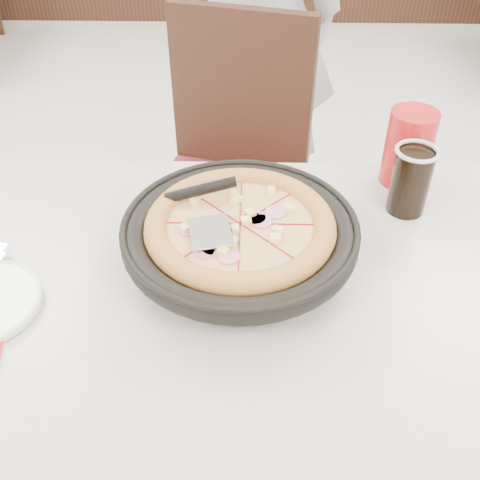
{
  "coord_description": "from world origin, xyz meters",
  "views": [
    {
      "loc": [
        0.08,
        -0.74,
        1.43
      ],
      "look_at": [
        0.07,
        0.01,
        0.8
      ],
      "focal_mm": 42.0,
      "sensor_mm": 36.0,
      "label": 1
    }
  ],
  "objects_px": {
    "main_table": "(226,413)",
    "red_cup": "(408,148)",
    "cola_glass": "(410,182)",
    "diner_person": "(254,8)",
    "pizza": "(240,233)",
    "chair_far": "(222,195)",
    "pizza_pan": "(240,244)"
  },
  "relations": [
    {
      "from": "main_table",
      "to": "cola_glass",
      "type": "height_order",
      "value": "cola_glass"
    },
    {
      "from": "pizza",
      "to": "cola_glass",
      "type": "xyz_separation_m",
      "value": [
        0.33,
        0.16,
        0.0
      ]
    },
    {
      "from": "chair_far",
      "to": "pizza",
      "type": "xyz_separation_m",
      "value": [
        0.06,
        -0.59,
        0.34
      ]
    },
    {
      "from": "cola_glass",
      "to": "diner_person",
      "type": "height_order",
      "value": "diner_person"
    },
    {
      "from": "cola_glass",
      "to": "red_cup",
      "type": "height_order",
      "value": "red_cup"
    },
    {
      "from": "main_table",
      "to": "pizza",
      "type": "distance_m",
      "value": 0.44
    },
    {
      "from": "pizza",
      "to": "cola_glass",
      "type": "distance_m",
      "value": 0.36
    },
    {
      "from": "diner_person",
      "to": "red_cup",
      "type": "bearing_deg",
      "value": 116.19
    },
    {
      "from": "main_table",
      "to": "red_cup",
      "type": "xyz_separation_m",
      "value": [
        0.37,
        0.34,
        0.45
      ]
    },
    {
      "from": "diner_person",
      "to": "pizza_pan",
      "type": "bearing_deg",
      "value": 95.88
    },
    {
      "from": "chair_far",
      "to": "pizza",
      "type": "bearing_deg",
      "value": 111.92
    },
    {
      "from": "pizza",
      "to": "main_table",
      "type": "bearing_deg",
      "value": -110.85
    },
    {
      "from": "chair_far",
      "to": "red_cup",
      "type": "xyz_separation_m",
      "value": [
        0.41,
        -0.32,
        0.35
      ]
    },
    {
      "from": "pizza",
      "to": "cola_glass",
      "type": "relative_size",
      "value": 2.25
    },
    {
      "from": "main_table",
      "to": "chair_far",
      "type": "distance_m",
      "value": 0.67
    },
    {
      "from": "red_cup",
      "to": "chair_far",
      "type": "bearing_deg",
      "value": 141.47
    },
    {
      "from": "main_table",
      "to": "pizza_pan",
      "type": "distance_m",
      "value": 0.42
    },
    {
      "from": "pizza",
      "to": "diner_person",
      "type": "height_order",
      "value": "diner_person"
    },
    {
      "from": "chair_far",
      "to": "pizza_pan",
      "type": "height_order",
      "value": "chair_far"
    },
    {
      "from": "main_table",
      "to": "pizza",
      "type": "xyz_separation_m",
      "value": [
        0.03,
        0.07,
        0.44
      ]
    },
    {
      "from": "chair_far",
      "to": "pizza",
      "type": "height_order",
      "value": "chair_far"
    },
    {
      "from": "cola_glass",
      "to": "red_cup",
      "type": "bearing_deg",
      "value": 81.96
    },
    {
      "from": "cola_glass",
      "to": "red_cup",
      "type": "distance_m",
      "value": 0.11
    },
    {
      "from": "cola_glass",
      "to": "diner_person",
      "type": "relative_size",
      "value": 0.08
    },
    {
      "from": "main_table",
      "to": "cola_glass",
      "type": "bearing_deg",
      "value": 33.12
    },
    {
      "from": "pizza_pan",
      "to": "pizza",
      "type": "distance_m",
      "value": 0.02
    },
    {
      "from": "main_table",
      "to": "pizza_pan",
      "type": "bearing_deg",
      "value": 67.56
    },
    {
      "from": "main_table",
      "to": "red_cup",
      "type": "height_order",
      "value": "red_cup"
    },
    {
      "from": "diner_person",
      "to": "cola_glass",
      "type": "bearing_deg",
      "value": 113.56
    },
    {
      "from": "cola_glass",
      "to": "pizza_pan",
      "type": "bearing_deg",
      "value": -153.39
    },
    {
      "from": "red_cup",
      "to": "diner_person",
      "type": "relative_size",
      "value": 0.1
    },
    {
      "from": "pizza_pan",
      "to": "diner_person",
      "type": "height_order",
      "value": "diner_person"
    }
  ]
}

